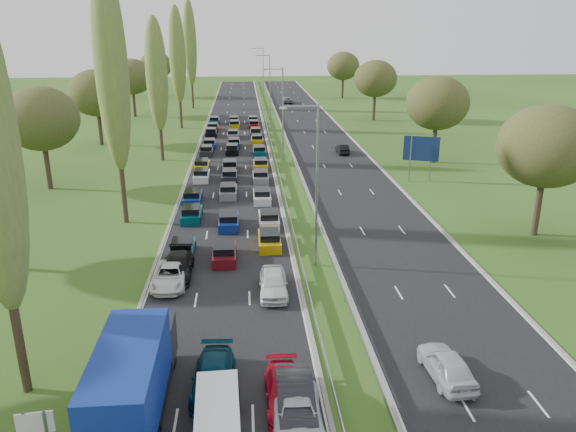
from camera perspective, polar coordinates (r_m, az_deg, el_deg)
name	(u,v)px	position (r m, az deg, el deg)	size (l,w,h in m)	color
ground	(282,157)	(77.33, -0.62, 6.06)	(260.00, 260.00, 0.00)	#2F4D18
near_carriageway	(233,153)	(79.62, -5.62, 6.34)	(10.50, 215.00, 0.04)	black
far_carriageway	(328,152)	(80.48, 4.09, 6.52)	(10.50, 215.00, 0.04)	black
central_reservation	(281,149)	(79.65, -0.74, 6.84)	(2.36, 215.00, 0.32)	gray
lamp_columns	(283,115)	(74.26, -0.53, 10.24)	(0.18, 140.18, 12.00)	gray
poplar_row	(141,71)	(64.54, -14.67, 14.08)	(2.80, 127.80, 22.44)	#2D2116
woodland_left	(29,124)	(62.43, -24.79, 8.48)	(8.00, 166.00, 11.10)	#2D2116
woodland_right	(462,113)	(67.28, 17.25, 9.98)	(8.00, 153.00, 11.10)	#2D2116
traffic_queue_fill	(232,158)	(74.55, -5.72, 5.84)	(9.12, 67.33, 0.80)	#053F4C
near_car_2	(170,276)	(39.60, -11.88, -5.95)	(2.27, 4.92, 1.37)	white
near_car_3	(178,266)	(40.88, -11.16, -5.00)	(2.10, 5.15, 1.50)	black
near_car_7	(213,377)	(28.75, -7.59, -15.88)	(1.97, 4.85, 1.41)	#042F44
near_car_9	(295,398)	(26.99, 0.74, -18.05)	(1.69, 4.84, 1.60)	black
near_car_10	(297,416)	(26.25, 0.95, -19.61)	(2.24, 4.86, 1.35)	silver
near_car_11	(285,392)	(27.62, -0.33, -17.42)	(1.85, 4.55, 1.32)	#B90B22
near_car_12	(273,283)	(37.51, -1.51, -6.81)	(1.86, 4.62, 1.57)	silver
far_car_0	(447,365)	(30.33, 15.84, -14.35)	(1.79, 4.46, 1.52)	#B9BEC4
far_car_1	(342,149)	(79.41, 5.54, 6.82)	(1.40, 4.02, 1.32)	black
far_car_2	(288,100)	(132.62, 0.01, 11.71)	(2.33, 5.05, 1.40)	slate
blue_lorry	(134,377)	(26.96, -15.40, -15.51)	(2.69, 9.68, 4.09)	black
white_van_rear	(218,417)	(25.88, -7.12, -19.64)	(1.85, 4.72, 1.90)	white
info_sign	(36,428)	(26.67, -24.24, -19.01)	(1.50, 0.28, 2.10)	gray
direction_sign	(421,151)	(65.77, 13.38, 6.47)	(3.80, 1.44, 5.20)	gray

